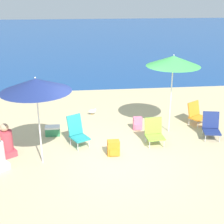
% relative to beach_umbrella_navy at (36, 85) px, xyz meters
% --- Properties ---
extents(ground_plane, '(60.00, 60.00, 0.00)m').
position_rel_beach_umbrella_navy_xyz_m(ground_plane, '(1.83, -0.06, -2.03)').
color(ground_plane, '#D1BA89').
extents(sea_water, '(60.00, 40.00, 0.01)m').
position_rel_beach_umbrella_navy_xyz_m(sea_water, '(1.83, 26.14, -2.03)').
color(sea_water, '#19478C').
rests_on(sea_water, ground).
extents(beach_umbrella_navy, '(1.66, 1.66, 2.23)m').
position_rel_beach_umbrella_navy_xyz_m(beach_umbrella_navy, '(0.00, 0.00, 0.00)').
color(beach_umbrella_navy, white).
rests_on(beach_umbrella_navy, ground).
extents(beach_umbrella_green, '(1.56, 1.56, 2.38)m').
position_rel_beach_umbrella_navy_xyz_m(beach_umbrella_green, '(3.70, 1.52, 0.16)').
color(beach_umbrella_green, white).
rests_on(beach_umbrella_green, ground).
extents(beach_chair_lime, '(0.52, 0.53, 0.74)m').
position_rel_beach_umbrella_navy_xyz_m(beach_chair_lime, '(3.04, 0.75, -1.66)').
color(beach_chair_lime, silver).
rests_on(beach_chair_lime, ground).
extents(beach_chair_navy, '(0.58, 0.67, 0.74)m').
position_rel_beach_umbrella_navy_xyz_m(beach_chair_navy, '(4.81, 0.97, -1.67)').
color(beach_chair_navy, silver).
rests_on(beach_chair_navy, ground).
extents(beach_chair_teal, '(0.65, 0.73, 0.85)m').
position_rel_beach_umbrella_navy_xyz_m(beach_chair_teal, '(0.89, 0.90, -1.61)').
color(beach_chair_teal, silver).
rests_on(beach_chair_teal, ground).
extents(beach_chair_orange, '(0.69, 0.68, 0.73)m').
position_rel_beach_umbrella_navy_xyz_m(beach_chair_orange, '(4.72, 1.99, -1.66)').
color(beach_chair_orange, silver).
rests_on(beach_chair_orange, ground).
extents(person_seated_near, '(0.55, 0.58, 0.90)m').
position_rel_beach_umbrella_navy_xyz_m(person_seated_near, '(-0.95, 0.49, -1.66)').
color(person_seated_near, '#BF3F4C').
rests_on(person_seated_near, ground).
extents(backpack_orange, '(0.32, 0.25, 0.41)m').
position_rel_beach_umbrella_navy_xyz_m(backpack_orange, '(1.83, 0.20, -1.83)').
color(backpack_orange, orange).
rests_on(backpack_orange, ground).
extents(backpack_pink, '(0.27, 0.20, 0.41)m').
position_rel_beach_umbrella_navy_xyz_m(backpack_pink, '(2.76, 1.74, -1.83)').
color(backpack_pink, pink).
rests_on(backpack_pink, ground).
extents(cooler_box, '(0.44, 0.27, 0.29)m').
position_rel_beach_umbrella_navy_xyz_m(cooler_box, '(0.15, 1.62, -1.88)').
color(cooler_box, '#338C59').
rests_on(cooler_box, ground).
extents(seagull, '(0.27, 0.11, 0.23)m').
position_rel_beach_umbrella_navy_xyz_m(seagull, '(1.43, 3.14, -1.89)').
color(seagull, gold).
rests_on(seagull, ground).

